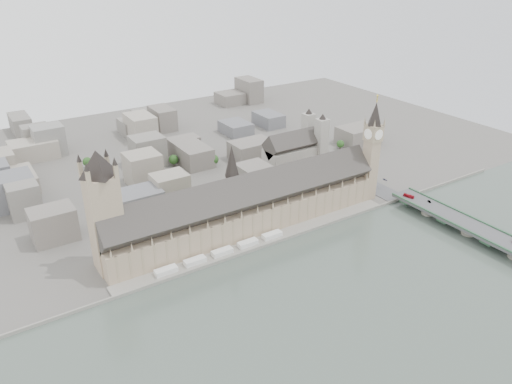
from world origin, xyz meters
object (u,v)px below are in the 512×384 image
palace_of_westminster (246,207)px  car_silver (429,201)px  elizabeth_tower (372,144)px  car_approach (385,180)px  red_bus_north (409,196)px  westminster_abbey (295,154)px  victoria_tower (103,206)px  westminster_bridge (462,226)px

palace_of_westminster → car_silver: palace_of_westminster is taller
elizabeth_tower → car_approach: bearing=9.4°
car_silver → elizabeth_tower: bearing=139.6°
palace_of_westminster → red_bus_north: (157.72, -48.14, -10.96)m
westminster_abbey → victoria_tower: bearing=-163.5°
palace_of_westminster → red_bus_north: palace_of_westminster is taller
westminster_bridge → westminster_abbey: (-51.08, 182.50, 19.96)m
elizabeth_tower → red_bus_north: elizabeth_tower is taller
car_approach → victoria_tower: bearing=168.7°
elizabeth_tower → westminster_abbey: elizabeth_tower is taller
palace_of_westminster → elizabeth_tower: (138.00, -11.70, 35.38)m
palace_of_westminster → victoria_tower: (-122.00, 6.30, 32.50)m
red_bus_north → car_approach: 42.71m
palace_of_westminster → elizabeth_tower: size_ratio=2.47×
car_silver → car_approach: car_silver is taller
palace_of_westminster → victoria_tower: bearing=177.0°
palace_of_westminster → car_silver: 179.41m
westminster_abbey → car_approach: 101.00m
westminster_bridge → victoria_tower: bearing=158.2°
red_bus_north → car_silver: (8.62, -18.05, -0.76)m
westminster_bridge → elizabeth_tower: bearing=104.1°
palace_of_westminster → car_approach: size_ratio=53.43×
victoria_tower → westminster_abbey: size_ratio=1.47×
victoria_tower → car_silver: 300.58m
red_bus_north → palace_of_westminster: bearing=147.1°
victoria_tower → car_approach: size_ratio=20.16×
westminster_bridge → red_bus_north: 59.58m
elizabeth_tower → car_approach: 56.15m
elizabeth_tower → westminster_bridge: 111.81m
westminster_abbey → car_approach: bearing=-55.1°
victoria_tower → elizabeth_tower: bearing=-4.0°
westminster_bridge → red_bus_north: red_bus_north is taller
elizabeth_tower → car_silver: (28.34, -54.49, -47.11)m
palace_of_westminster → car_approach: 168.68m
westminster_abbey → red_bus_north: size_ratio=6.35×
westminster_bridge → red_bus_north: size_ratio=30.33×
palace_of_westminster → car_silver: size_ratio=59.81×
victoria_tower → red_bus_north: size_ratio=9.33×
red_bus_north → car_silver: 20.01m
palace_of_westminster → victoria_tower: victoria_tower is taller
victoria_tower → car_silver: victoria_tower is taller
palace_of_westminster → westminster_bridge: palace_of_westminster is taller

